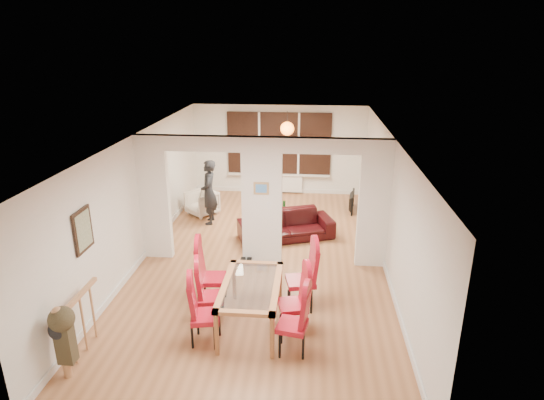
# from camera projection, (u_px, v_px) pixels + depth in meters

# --- Properties ---
(floor) EXTENTS (5.00, 9.00, 0.01)m
(floor) POSITION_uv_depth(u_px,v_px,m) (262.00, 260.00, 9.48)
(floor) COLOR #9F6640
(floor) RESTS_ON ground
(room_walls) EXTENTS (5.00, 9.00, 2.60)m
(room_walls) POSITION_uv_depth(u_px,v_px,m) (262.00, 201.00, 9.05)
(room_walls) COLOR silver
(room_walls) RESTS_ON floor
(divider_wall) EXTENTS (5.00, 0.18, 2.60)m
(divider_wall) POSITION_uv_depth(u_px,v_px,m) (262.00, 201.00, 9.05)
(divider_wall) COLOR white
(divider_wall) RESTS_ON floor
(bay_window_blinds) EXTENTS (3.00, 0.08, 1.80)m
(bay_window_blinds) POSITION_uv_depth(u_px,v_px,m) (279.00, 144.00, 13.15)
(bay_window_blinds) COLOR black
(bay_window_blinds) RESTS_ON room_walls
(radiator) EXTENTS (1.40, 0.08, 0.50)m
(radiator) POSITION_uv_depth(u_px,v_px,m) (279.00, 183.00, 13.51)
(radiator) COLOR white
(radiator) RESTS_ON floor
(pendant_light) EXTENTS (0.36, 0.36, 0.36)m
(pendant_light) POSITION_uv_depth(u_px,v_px,m) (287.00, 129.00, 11.84)
(pendant_light) COLOR orange
(pendant_light) RESTS_ON room_walls
(stair_newel) EXTENTS (0.40, 1.20, 1.10)m
(stair_newel) POSITION_uv_depth(u_px,v_px,m) (81.00, 320.00, 6.48)
(stair_newel) COLOR #AF7A50
(stair_newel) RESTS_ON floor
(wall_poster) EXTENTS (0.04, 0.52, 0.67)m
(wall_poster) POSITION_uv_depth(u_px,v_px,m) (83.00, 230.00, 6.90)
(wall_poster) COLOR gray
(wall_poster) RESTS_ON room_walls
(pillar_photo) EXTENTS (0.30, 0.03, 0.25)m
(pillar_photo) POSITION_uv_depth(u_px,v_px,m) (261.00, 188.00, 8.85)
(pillar_photo) COLOR #4C8CD8
(pillar_photo) RESTS_ON divider_wall
(dining_table) EXTENTS (0.90, 1.60, 0.75)m
(dining_table) POSITION_uv_depth(u_px,v_px,m) (251.00, 305.00, 7.17)
(dining_table) COLOR #9A6039
(dining_table) RESTS_ON floor
(dining_chair_la) EXTENTS (0.49, 0.49, 1.05)m
(dining_chair_la) POSITION_uv_depth(u_px,v_px,m) (205.00, 312.00, 6.74)
(dining_chair_la) COLOR #A21021
(dining_chair_la) RESTS_ON floor
(dining_chair_lb) EXTENTS (0.48, 0.48, 1.01)m
(dining_chair_lb) POSITION_uv_depth(u_px,v_px,m) (210.00, 293.00, 7.26)
(dining_chair_lb) COLOR #A21021
(dining_chair_lb) RESTS_ON floor
(dining_chair_lc) EXTENTS (0.48, 0.48, 1.12)m
(dining_chair_lc) POSITION_uv_depth(u_px,v_px,m) (212.00, 274.00, 7.75)
(dining_chair_lc) COLOR #A21021
(dining_chair_lc) RESTS_ON floor
(dining_chair_ra) EXTENTS (0.49, 0.49, 1.04)m
(dining_chair_ra) POSITION_uv_depth(u_px,v_px,m) (292.00, 321.00, 6.53)
(dining_chair_ra) COLOR #A21021
(dining_chair_ra) RESTS_ON floor
(dining_chair_rb) EXTENTS (0.52, 0.52, 1.08)m
(dining_chair_rb) POSITION_uv_depth(u_px,v_px,m) (293.00, 301.00, 7.00)
(dining_chair_rb) COLOR #A21021
(dining_chair_rb) RESTS_ON floor
(dining_chair_rc) EXTENTS (0.55, 0.55, 1.16)m
(dining_chair_rc) POSITION_uv_depth(u_px,v_px,m) (301.00, 276.00, 7.63)
(dining_chair_rc) COLOR #A21021
(dining_chair_rc) RESTS_ON floor
(sofa) EXTENTS (2.30, 1.52, 0.63)m
(sofa) POSITION_uv_depth(u_px,v_px,m) (286.00, 225.00, 10.43)
(sofa) COLOR black
(sofa) RESTS_ON floor
(armchair) EXTENTS (0.96, 0.96, 0.63)m
(armchair) POSITION_uv_depth(u_px,v_px,m) (202.00, 203.00, 11.85)
(armchair) COLOR beige
(armchair) RESTS_ON floor
(person) EXTENTS (0.63, 0.45, 1.61)m
(person) POSITION_uv_depth(u_px,v_px,m) (209.00, 192.00, 11.14)
(person) COLOR black
(person) RESTS_ON floor
(television) EXTENTS (0.87, 0.21, 0.50)m
(television) POSITION_uv_depth(u_px,v_px,m) (349.00, 201.00, 12.16)
(television) COLOR black
(television) RESTS_ON floor
(coffee_table) EXTENTS (0.97, 0.61, 0.21)m
(coffee_table) POSITION_uv_depth(u_px,v_px,m) (285.00, 213.00, 11.73)
(coffee_table) COLOR black
(coffee_table) RESTS_ON floor
(bottle) EXTENTS (0.07, 0.07, 0.29)m
(bottle) POSITION_uv_depth(u_px,v_px,m) (284.00, 206.00, 11.55)
(bottle) COLOR #143F19
(bottle) RESTS_ON coffee_table
(bowl) EXTENTS (0.24, 0.24, 0.06)m
(bowl) POSITION_uv_depth(u_px,v_px,m) (280.00, 209.00, 11.63)
(bowl) COLOR black
(bowl) RESTS_ON coffee_table
(shoes) EXTENTS (0.22, 0.24, 0.09)m
(shoes) POSITION_uv_depth(u_px,v_px,m) (246.00, 262.00, 9.30)
(shoes) COLOR black
(shoes) RESTS_ON floor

